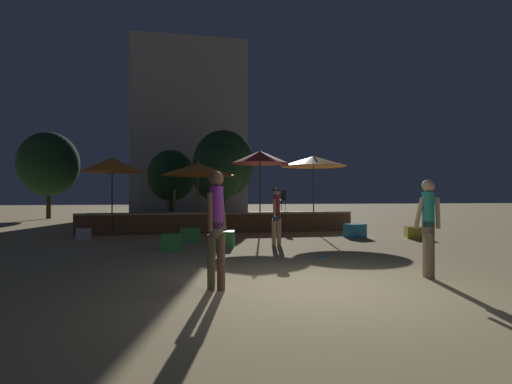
{
  "coord_description": "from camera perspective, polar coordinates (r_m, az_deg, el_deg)",
  "views": [
    {
      "loc": [
        -2.32,
        -6.05,
        1.49
      ],
      "look_at": [
        0.0,
        5.92,
        1.59
      ],
      "focal_mm": 28.0,
      "sensor_mm": 36.0,
      "label": 1
    }
  ],
  "objects": [
    {
      "name": "cube_seat_4",
      "position": [
        11.11,
        -11.95,
        -7.02
      ],
      "size": [
        0.59,
        0.59,
        0.44
      ],
      "rotation": [
        0.0,
        0.0,
        -0.12
      ],
      "color": "#4CC651",
      "rests_on": "ground"
    },
    {
      "name": "cube_seat_3",
      "position": [
        11.71,
        -4.67,
        -6.68
      ],
      "size": [
        0.74,
        0.74,
        0.45
      ],
      "rotation": [
        0.0,
        0.0,
        -0.19
      ],
      "color": "#4CC651",
      "rests_on": "ground"
    },
    {
      "name": "bistro_chair_1",
      "position": [
        17.46,
        -11.78,
        -0.89
      ],
      "size": [
        0.42,
        0.42,
        0.9
      ],
      "rotation": [
        0.0,
        0.0,
        4.94
      ],
      "color": "#2D3338",
      "rests_on": "wooden_deck"
    },
    {
      "name": "person_0",
      "position": [
        11.85,
        2.94,
        -3.07
      ],
      "size": [
        0.35,
        0.44,
        1.7
      ],
      "rotation": [
        0.0,
        0.0,
        5.66
      ],
      "color": "tan",
      "rests_on": "ground"
    },
    {
      "name": "person_1",
      "position": [
        6.34,
        -5.71,
        -4.47
      ],
      "size": [
        0.37,
        0.45,
        1.87
      ],
      "rotation": [
        0.0,
        0.0,
        5.62
      ],
      "color": "#72664C",
      "rests_on": "ground"
    },
    {
      "name": "patio_umbrella_2",
      "position": [
        15.89,
        -19.86,
        3.65
      ],
      "size": [
        2.34,
        2.34,
        2.97
      ],
      "color": "brown",
      "rests_on": "ground"
    },
    {
      "name": "cube_seat_1",
      "position": [
        14.98,
        21.75,
        -5.38
      ],
      "size": [
        0.77,
        0.77,
        0.4
      ],
      "rotation": [
        0.0,
        0.0,
        -0.32
      ],
      "color": "yellow",
      "rests_on": "ground"
    },
    {
      "name": "background_tree_3",
      "position": [
        21.85,
        -5.51,
        2.71
      ],
      "size": [
        2.81,
        2.81,
        4.26
      ],
      "color": "#3D2B1C",
      "rests_on": "ground"
    },
    {
      "name": "background_tree_1",
      "position": [
        23.22,
        -4.69,
        4.02
      ],
      "size": [
        3.53,
        3.53,
        5.26
      ],
      "color": "#3D2B1C",
      "rests_on": "ground"
    },
    {
      "name": "patio_umbrella_1",
      "position": [
        16.68,
        8.22,
        4.34
      ],
      "size": [
        2.74,
        2.74,
        3.19
      ],
      "color": "brown",
      "rests_on": "ground"
    },
    {
      "name": "patio_umbrella_3",
      "position": [
        16.08,
        0.57,
        4.97
      ],
      "size": [
        2.33,
        2.33,
        3.35
      ],
      "color": "brown",
      "rests_on": "ground"
    },
    {
      "name": "ground_plane",
      "position": [
        6.65,
        10.03,
        -13.42
      ],
      "size": [
        120.0,
        120.0,
        0.0
      ],
      "primitive_type": "plane",
      "color": "tan"
    },
    {
      "name": "cube_seat_2",
      "position": [
        14.43,
        -23.41,
        -5.6
      ],
      "size": [
        0.56,
        0.56,
        0.38
      ],
      "rotation": [
        0.0,
        0.0,
        0.2
      ],
      "color": "white",
      "rests_on": "ground"
    },
    {
      "name": "distant_building",
      "position": [
        32.16,
        -9.51,
        8.66
      ],
      "size": [
        8.53,
        4.92,
        13.19
      ],
      "color": "gray",
      "rests_on": "ground"
    },
    {
      "name": "background_tree_2",
      "position": [
        26.27,
        -12.05,
        2.28
      ],
      "size": [
        3.0,
        3.0,
        4.4
      ],
      "color": "#3D2B1C",
      "rests_on": "ground"
    },
    {
      "name": "person_2",
      "position": [
        7.87,
        23.41,
        -4.19
      ],
      "size": [
        0.5,
        0.3,
        1.77
      ],
      "rotation": [
        0.0,
        0.0,
        1.43
      ],
      "color": "#72664C",
      "rests_on": "ground"
    },
    {
      "name": "background_tree_0",
      "position": [
        28.87,
        -27.49,
        3.57
      ],
      "size": [
        3.72,
        3.72,
        5.55
      ],
      "color": "#3D2B1C",
      "rests_on": "ground"
    },
    {
      "name": "bistro_chair_0",
      "position": [
        17.88,
        3.77,
        -0.89
      ],
      "size": [
        0.44,
        0.44,
        0.9
      ],
      "rotation": [
        0.0,
        0.0,
        5.05
      ],
      "color": "#2D3338",
      "rests_on": "wooden_deck"
    },
    {
      "name": "patio_umbrella_0",
      "position": [
        15.99,
        -8.29,
        3.21
      ],
      "size": [
        2.93,
        2.93,
        2.84
      ],
      "color": "brown",
      "rests_on": "ground"
    },
    {
      "name": "wooden_deck",
      "position": [
        16.96,
        -5.44,
        -4.26
      ],
      "size": [
        10.9,
        2.42,
        0.82
      ],
      "color": "brown",
      "rests_on": "ground"
    },
    {
      "name": "frisbee_disc",
      "position": [
        9.85,
        9.36,
        -9.07
      ],
      "size": [
        0.23,
        0.23,
        0.03
      ],
      "color": "#33B2D8",
      "rests_on": "ground"
    },
    {
      "name": "cube_seat_5",
      "position": [
        13.0,
        -9.41,
        -6.07
      ],
      "size": [
        0.62,
        0.62,
        0.44
      ],
      "rotation": [
        0.0,
        0.0,
        0.03
      ],
      "color": "#4CC651",
      "rests_on": "ground"
    },
    {
      "name": "cube_seat_0",
      "position": [
        14.62,
        13.94,
        -5.39
      ],
      "size": [
        0.73,
        0.73,
        0.47
      ],
      "rotation": [
        0.0,
        0.0,
        0.28
      ],
      "color": "#2D9EDB",
      "rests_on": "ground"
    }
  ]
}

